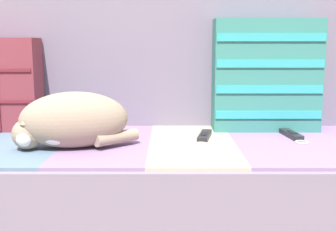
# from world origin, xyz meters

# --- Properties ---
(couch) EXTENTS (1.89, 0.79, 0.37)m
(couch) POSITION_xyz_m (-0.00, 0.16, 0.18)
(couch) COLOR brown
(couch) RESTS_ON ground_plane
(sofa_backrest) EXTENTS (1.86, 0.14, 0.53)m
(sofa_backrest) POSITION_xyz_m (0.00, 0.48, 0.63)
(sofa_backrest) COLOR slate
(sofa_backrest) RESTS_ON couch
(throw_pillow_striped) EXTENTS (0.42, 0.14, 0.44)m
(throw_pillow_striped) POSITION_xyz_m (0.45, 0.33, 0.58)
(throw_pillow_striped) COLOR #337A70
(throw_pillow_striped) RESTS_ON couch
(sleeping_cat) EXTENTS (0.41, 0.25, 0.19)m
(sleeping_cat) POSITION_xyz_m (-0.26, 0.03, 0.45)
(sleeping_cat) COLOR gray
(sleeping_cat) RESTS_ON couch
(game_remote_near) EXTENTS (0.08, 0.21, 0.02)m
(game_remote_near) POSITION_xyz_m (0.20, 0.16, 0.37)
(game_remote_near) COLOR black
(game_remote_near) RESTS_ON couch
(game_remote_far) EXTENTS (0.06, 0.20, 0.02)m
(game_remote_far) POSITION_xyz_m (0.52, 0.19, 0.37)
(game_remote_far) COLOR black
(game_remote_far) RESTS_ON couch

